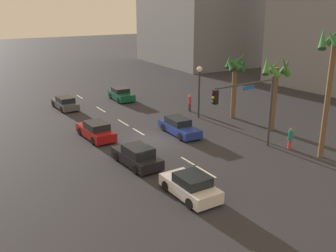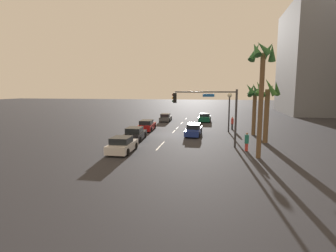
% 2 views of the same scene
% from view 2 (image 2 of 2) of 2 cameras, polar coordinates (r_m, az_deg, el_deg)
% --- Properties ---
extents(ground_plane, '(220.00, 220.00, 0.00)m').
position_cam_2_polar(ground_plane, '(32.40, 0.65, -1.88)').
color(ground_plane, '#28282D').
extents(lane_stripe_0, '(2.13, 0.14, 0.01)m').
position_cam_2_polar(lane_stripe_0, '(50.08, 3.93, 1.62)').
color(lane_stripe_0, silver).
rests_on(lane_stripe_0, ground_plane).
extents(lane_stripe_1, '(2.47, 0.14, 0.01)m').
position_cam_2_polar(lane_stripe_1, '(43.34, 3.00, 0.63)').
color(lane_stripe_1, silver).
rests_on(lane_stripe_1, ground_plane).
extents(lane_stripe_2, '(2.39, 0.14, 0.01)m').
position_cam_2_polar(lane_stripe_2, '(37.83, 1.99, -0.44)').
color(lane_stripe_2, silver).
rests_on(lane_stripe_2, ground_plane).
extents(lane_stripe_3, '(2.21, 0.14, 0.01)m').
position_cam_2_polar(lane_stripe_3, '(34.74, 1.28, -1.20)').
color(lane_stripe_3, silver).
rests_on(lane_stripe_3, ground_plane).
extents(lane_stripe_4, '(1.85, 0.14, 0.01)m').
position_cam_2_polar(lane_stripe_4, '(27.16, -1.18, -3.80)').
color(lane_stripe_4, silver).
rests_on(lane_stripe_4, ground_plane).
extents(lane_stripe_5, '(2.40, 0.14, 0.01)m').
position_cam_2_polar(lane_stripe_5, '(25.28, -2.02, -4.69)').
color(lane_stripe_5, silver).
rests_on(lane_stripe_5, ground_plane).
extents(car_0, '(4.35, 1.96, 1.32)m').
position_cam_2_polar(car_0, '(46.00, -0.53, 1.82)').
color(car_0, '#474C51').
rests_on(car_0, ground_plane).
extents(car_1, '(4.08, 2.09, 1.41)m').
position_cam_2_polar(car_1, '(45.73, 7.97, 1.77)').
color(car_1, '#0F5138').
rests_on(car_1, ground_plane).
extents(car_2, '(4.75, 1.91, 1.38)m').
position_cam_2_polar(car_2, '(32.09, 5.56, -0.86)').
color(car_2, navy).
rests_on(car_2, ground_plane).
extents(car_3, '(4.04, 1.96, 1.41)m').
position_cam_2_polar(car_3, '(23.68, -9.91, -4.09)').
color(car_3, silver).
rests_on(car_3, ground_plane).
extents(car_4, '(4.63, 2.02, 1.43)m').
position_cam_2_polar(car_4, '(35.73, -4.63, 0.09)').
color(car_4, maroon).
rests_on(car_4, ground_plane).
extents(car_5, '(4.47, 2.09, 1.42)m').
position_cam_2_polar(car_5, '(29.18, -7.18, -1.74)').
color(car_5, black).
rests_on(car_5, ground_plane).
extents(traffic_signal, '(0.71, 6.17, 5.54)m').
position_cam_2_polar(traffic_signal, '(25.43, 9.56, 4.04)').
color(traffic_signal, '#38383D').
rests_on(traffic_signal, ground_plane).
extents(streetlamp, '(0.56, 0.56, 5.07)m').
position_cam_2_polar(streetlamp, '(34.89, 13.14, 4.64)').
color(streetlamp, '#2D2D33').
rests_on(streetlamp, ground_plane).
extents(pedestrian_0, '(0.47, 0.47, 1.76)m').
position_cam_2_polar(pedestrian_0, '(37.63, 13.76, 0.71)').
color(pedestrian_0, '#333338').
rests_on(pedestrian_0, ground_plane).
extents(pedestrian_1, '(0.51, 0.51, 1.69)m').
position_cam_2_polar(pedestrian_1, '(24.78, 16.67, -3.21)').
color(pedestrian_1, '#BF3833').
rests_on(pedestrian_1, ground_plane).
extents(palm_tree_0, '(2.58, 2.75, 6.70)m').
position_cam_2_polar(palm_tree_0, '(28.78, 20.62, 5.70)').
color(palm_tree_0, brown).
rests_on(palm_tree_0, ground_plane).
extents(palm_tree_1, '(2.41, 2.63, 6.40)m').
position_cam_2_polar(palm_tree_1, '(33.31, 18.35, 6.11)').
color(palm_tree_1, brown).
rests_on(palm_tree_1, ground_plane).
extents(palm_tree_2, '(2.23, 2.26, 9.31)m').
position_cam_2_polar(palm_tree_2, '(22.21, 19.66, 11.09)').
color(palm_tree_2, brown).
rests_on(palm_tree_2, ground_plane).
extents(building_1, '(21.76, 16.94, 23.83)m').
position_cam_2_polar(building_1, '(70.17, 30.63, 12.11)').
color(building_1, gray).
rests_on(building_1, ground_plane).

